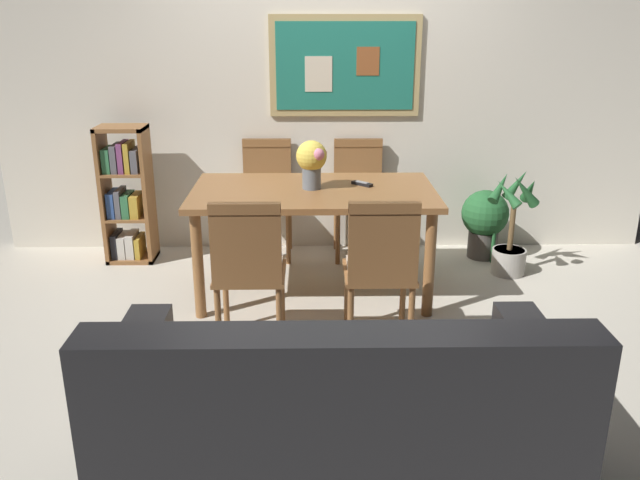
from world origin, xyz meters
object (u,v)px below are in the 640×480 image
tv_remote (362,184)px  dining_chair_near_left (248,263)px  bookshelf (126,197)px  dining_chair_far_right (358,188)px  potted_ivy (485,220)px  flower_vase (312,160)px  dining_chair_near_right (381,262)px  dining_chair_far_left (267,188)px  dining_table (313,202)px  potted_palm (511,233)px  leather_couch (335,423)px

tv_remote → dining_chair_near_left: bearing=-127.5°
dining_chair_near_left → bookshelf: 1.82m
bookshelf → tv_remote: size_ratio=7.29×
dining_chair_far_right → tv_remote: (-0.03, -0.69, 0.21)m
potted_ivy → flower_vase: flower_vase is taller
dining_chair_near_right → bookshelf: size_ratio=0.87×
dining_chair_far_left → dining_chair_far_right: bearing=-0.8°
dining_table → potted_palm: potted_palm is taller
dining_chair_far_right → dining_chair_near_left: (-0.73, -1.60, 0.00)m
dining_chair_near_left → dining_chair_near_right: (0.74, 0.00, 0.00)m
dining_table → potted_ivy: (1.35, 0.67, -0.34)m
dining_chair_far_left → tv_remote: 1.00m
dining_chair_near_left → tv_remote: dining_chair_near_left is taller
dining_chair_far_left → potted_palm: size_ratio=1.14×
potted_ivy → dining_chair_near_right: bearing=-123.5°
dining_chair_far_left → potted_palm: (1.81, -0.48, -0.22)m
dining_chair_far_left → potted_ivy: dining_chair_far_left is taller
dining_chair_far_left → dining_chair_near_left: (-0.01, -1.61, 0.00)m
potted_palm → dining_chair_near_left: bearing=-148.2°
potted_ivy → tv_remote: (-1.02, -0.57, 0.44)m
dining_chair_far_left → dining_chair_near_right: (0.73, -1.60, 0.00)m
dining_chair_near_right → bookshelf: 2.33m
bookshelf → potted_ivy: 2.79m
dining_chair_near_left → tv_remote: 1.17m
leather_couch → dining_chair_far_right: bearing=84.1°
potted_ivy → flower_vase: bearing=-154.3°
dining_chair_far_left → leather_couch: size_ratio=0.51×
leather_couch → flower_vase: 2.10m
dining_chair_far_right → tv_remote: bearing=-92.3°
dining_table → leather_couch: leather_couch is taller
dining_chair_far_right → dining_chair_near_right: same height
leather_couch → flower_vase: flower_vase is taller
leather_couch → tv_remote: 2.15m
dining_chair_far_right → dining_chair_near_left: size_ratio=1.00×
potted_ivy → tv_remote: tv_remote is taller
flower_vase → leather_couch: bearing=-87.6°
flower_vase → tv_remote: bearing=13.4°
dining_table → bookshelf: bearing=155.2°
bookshelf → flower_vase: (1.42, -0.65, 0.43)m
dining_chair_far_right → tv_remote: dining_chair_far_right is taller
dining_chair_far_left → bookshelf: 1.08m
dining_chair_far_left → bookshelf: bearing=-173.0°
leather_couch → dining_table: bearing=92.1°
dining_table → bookshelf: size_ratio=1.53×
dining_chair_far_left → dining_chair_far_right: size_ratio=1.00×
dining_chair_far_right → potted_palm: 1.21m
leather_couch → potted_ivy: bearing=64.4°
potted_palm → potted_ivy: bearing=106.5°
dining_chair_far_left → dining_table: bearing=-65.5°
potted_palm → dining_chair_far_right: bearing=156.8°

